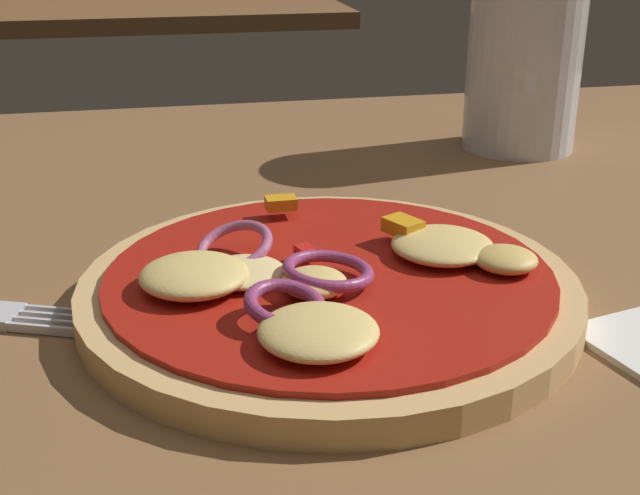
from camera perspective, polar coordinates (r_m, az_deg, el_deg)
dining_table at (r=0.37m, az=-1.69°, el=-6.96°), size 1.10×0.86×0.03m
pizza at (r=0.38m, az=0.54°, el=-2.69°), size 0.22×0.22×0.03m
beer_glass at (r=0.63m, az=13.69°, el=12.17°), size 0.08×0.08×0.14m
background_table at (r=1.62m, az=-14.32°, el=15.31°), size 0.83×0.44×0.03m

